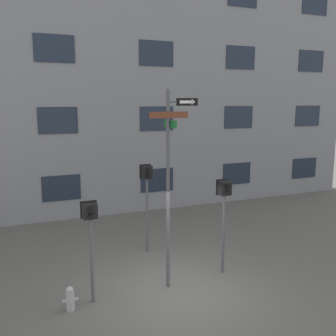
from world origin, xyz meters
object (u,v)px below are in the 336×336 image
at_px(pedestrian_signal_left, 90,225).
at_px(fire_hydrant, 70,299).
at_px(pedestrian_signal_right, 224,201).
at_px(street_sign_pole, 170,175).
at_px(pedestrian_signal_across, 147,184).

relative_size(pedestrian_signal_left, fire_hydrant, 4.27).
relative_size(pedestrian_signal_left, pedestrian_signal_right, 0.93).
xyz_separation_m(pedestrian_signal_left, pedestrian_signal_right, (3.63, 0.23, 0.13)).
bearing_deg(street_sign_pole, pedestrian_signal_across, 85.28).
bearing_deg(fire_hydrant, street_sign_pole, 4.32).
distance_m(pedestrian_signal_left, fire_hydrant, 1.73).
xyz_separation_m(pedestrian_signal_left, fire_hydrant, (-0.54, -0.15, -1.63)).
bearing_deg(pedestrian_signal_across, pedestrian_signal_right, -56.25).
bearing_deg(pedestrian_signal_right, fire_hydrant, -174.71).
bearing_deg(pedestrian_signal_left, pedestrian_signal_right, 3.70).
relative_size(street_sign_pole, fire_hydrant, 8.69).
bearing_deg(street_sign_pole, fire_hydrant, -175.68).
height_order(street_sign_pole, pedestrian_signal_right, street_sign_pole).
distance_m(pedestrian_signal_right, fire_hydrant, 4.54).
relative_size(pedestrian_signal_right, fire_hydrant, 4.58).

